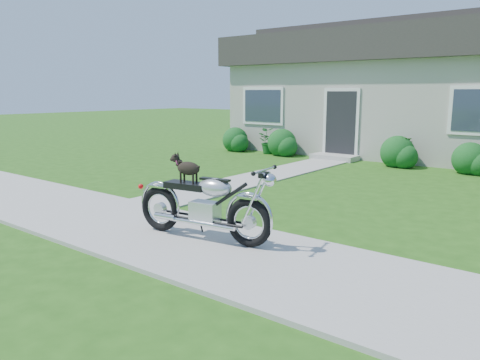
# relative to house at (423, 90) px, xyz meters

# --- Properties ---
(ground) EXTENTS (80.00, 80.00, 0.00)m
(ground) POSITION_rel_house_xyz_m (0.00, -11.99, -2.16)
(ground) COLOR #235114
(ground) RESTS_ON ground
(sidewalk) EXTENTS (24.00, 2.20, 0.04)m
(sidewalk) POSITION_rel_house_xyz_m (0.00, -11.99, -2.14)
(sidewalk) COLOR #9E9B93
(sidewalk) RESTS_ON ground
(walkway) EXTENTS (1.20, 8.00, 0.03)m
(walkway) POSITION_rel_house_xyz_m (-1.50, -6.99, -2.14)
(walkway) COLOR #9E9B93
(walkway) RESTS_ON ground
(house) EXTENTS (12.60, 7.03, 4.50)m
(house) POSITION_rel_house_xyz_m (0.00, 0.00, 0.00)
(house) COLOR beige
(house) RESTS_ON ground
(shrub_row) EXTENTS (11.07, 0.97, 0.97)m
(shrub_row) POSITION_rel_house_xyz_m (-0.14, -3.49, -1.76)
(shrub_row) COLOR #144C1A
(shrub_row) RESTS_ON ground
(potted_plant_left) EXTENTS (0.87, 0.78, 0.85)m
(potted_plant_left) POSITION_rel_house_xyz_m (-3.99, -3.44, -1.73)
(potted_plant_left) COLOR #144E1A
(potted_plant_left) RESTS_ON ground
(potted_plant_right) EXTENTS (0.64, 0.64, 0.84)m
(potted_plant_right) POSITION_rel_house_xyz_m (0.67, -3.44, -1.74)
(potted_plant_right) COLOR #32631B
(potted_plant_right) RESTS_ON ground
(motorcycle_with_dog) EXTENTS (2.22, 0.67, 1.17)m
(motorcycle_with_dog) POSITION_rel_house_xyz_m (0.79, -11.85, -1.61)
(motorcycle_with_dog) COLOR black
(motorcycle_with_dog) RESTS_ON sidewalk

